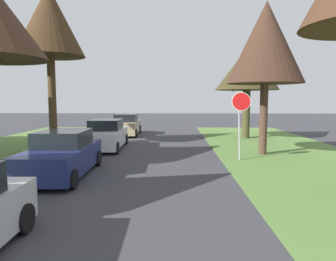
{
  "coord_description": "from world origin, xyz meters",
  "views": [
    {
      "loc": [
        1.6,
        1.46,
        2.68
      ],
      "look_at": [
        1.35,
        11.47,
        1.66
      ],
      "focal_mm": 32.69,
      "sensor_mm": 36.0,
      "label": 1
    }
  ],
  "objects_px": {
    "street_tree_left_far": "(49,23)",
    "parked_sedan_white": "(106,135)",
    "street_tree_right_mid_b": "(266,43)",
    "parked_sedan_tan": "(126,125)",
    "stop_sign_far": "(241,111)",
    "street_tree_right_far": "(247,69)",
    "parked_sedan_navy": "(62,155)"
  },
  "relations": [
    {
      "from": "street_tree_right_mid_b",
      "to": "parked_sedan_tan",
      "type": "bearing_deg",
      "value": 134.09
    },
    {
      "from": "parked_sedan_white",
      "to": "stop_sign_far",
      "type": "bearing_deg",
      "value": -26.25
    },
    {
      "from": "stop_sign_far",
      "to": "street_tree_right_mid_b",
      "type": "height_order",
      "value": "street_tree_right_mid_b"
    },
    {
      "from": "parked_sedan_navy",
      "to": "parked_sedan_white",
      "type": "bearing_deg",
      "value": 88.34
    },
    {
      "from": "stop_sign_far",
      "to": "street_tree_left_far",
      "type": "xyz_separation_m",
      "value": [
        -9.66,
        3.69,
        4.64
      ]
    },
    {
      "from": "street_tree_right_far",
      "to": "street_tree_left_far",
      "type": "relative_size",
      "value": 0.7
    },
    {
      "from": "parked_sedan_tan",
      "to": "parked_sedan_white",
      "type": "bearing_deg",
      "value": -90.71
    },
    {
      "from": "stop_sign_far",
      "to": "parked_sedan_tan",
      "type": "height_order",
      "value": "stop_sign_far"
    },
    {
      "from": "stop_sign_far",
      "to": "street_tree_left_far",
      "type": "distance_m",
      "value": 11.33
    },
    {
      "from": "parked_sedan_tan",
      "to": "street_tree_right_mid_b",
      "type": "bearing_deg",
      "value": -45.91
    },
    {
      "from": "street_tree_right_mid_b",
      "to": "street_tree_right_far",
      "type": "distance_m",
      "value": 6.19
    },
    {
      "from": "stop_sign_far",
      "to": "parked_sedan_white",
      "type": "height_order",
      "value": "stop_sign_far"
    },
    {
      "from": "street_tree_right_mid_b",
      "to": "parked_sedan_white",
      "type": "relative_size",
      "value": 1.61
    },
    {
      "from": "street_tree_left_far",
      "to": "parked_sedan_navy",
      "type": "height_order",
      "value": "street_tree_left_far"
    },
    {
      "from": "street_tree_left_far",
      "to": "parked_sedan_white",
      "type": "bearing_deg",
      "value": -7.93
    },
    {
      "from": "street_tree_right_far",
      "to": "street_tree_right_mid_b",
      "type": "bearing_deg",
      "value": -95.32
    },
    {
      "from": "parked_sedan_white",
      "to": "parked_sedan_navy",
      "type": "bearing_deg",
      "value": -91.66
    },
    {
      "from": "street_tree_right_mid_b",
      "to": "parked_sedan_white",
      "type": "height_order",
      "value": "street_tree_right_mid_b"
    },
    {
      "from": "street_tree_left_far",
      "to": "parked_sedan_white",
      "type": "height_order",
      "value": "street_tree_left_far"
    },
    {
      "from": "stop_sign_far",
      "to": "parked_sedan_white",
      "type": "xyz_separation_m",
      "value": [
        -6.62,
        3.26,
        -1.45
      ]
    },
    {
      "from": "street_tree_right_mid_b",
      "to": "parked_sedan_white",
      "type": "bearing_deg",
      "value": 167.41
    },
    {
      "from": "parked_sedan_white",
      "to": "parked_sedan_tan",
      "type": "bearing_deg",
      "value": 89.29
    },
    {
      "from": "stop_sign_far",
      "to": "parked_sedan_tan",
      "type": "bearing_deg",
      "value": 124.06
    },
    {
      "from": "street_tree_right_mid_b",
      "to": "parked_sedan_white",
      "type": "distance_m",
      "value": 9.39
    },
    {
      "from": "street_tree_right_mid_b",
      "to": "parked_sedan_navy",
      "type": "height_order",
      "value": "street_tree_right_mid_b"
    },
    {
      "from": "parked_sedan_navy",
      "to": "parked_sedan_tan",
      "type": "relative_size",
      "value": 1.0
    },
    {
      "from": "street_tree_left_far",
      "to": "street_tree_right_far",
      "type": "bearing_deg",
      "value": 18.62
    },
    {
      "from": "street_tree_right_mid_b",
      "to": "parked_sedan_white",
      "type": "xyz_separation_m",
      "value": [
        -8.02,
        1.79,
        -4.56
      ]
    },
    {
      "from": "street_tree_right_mid_b",
      "to": "street_tree_right_far",
      "type": "xyz_separation_m",
      "value": [
        0.57,
        6.13,
        -0.62
      ]
    },
    {
      "from": "parked_sedan_white",
      "to": "parked_sedan_tan",
      "type": "distance_m",
      "value": 6.4
    },
    {
      "from": "street_tree_right_far",
      "to": "parked_sedan_white",
      "type": "height_order",
      "value": "street_tree_right_far"
    },
    {
      "from": "stop_sign_far",
      "to": "street_tree_right_far",
      "type": "xyz_separation_m",
      "value": [
        1.97,
        7.61,
        2.49
      ]
    }
  ]
}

